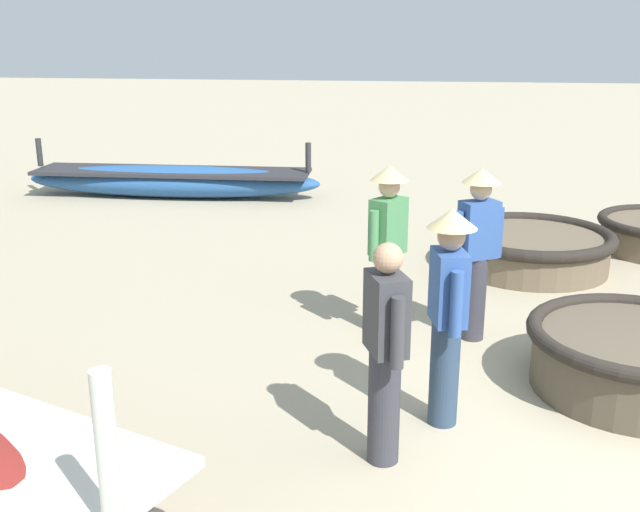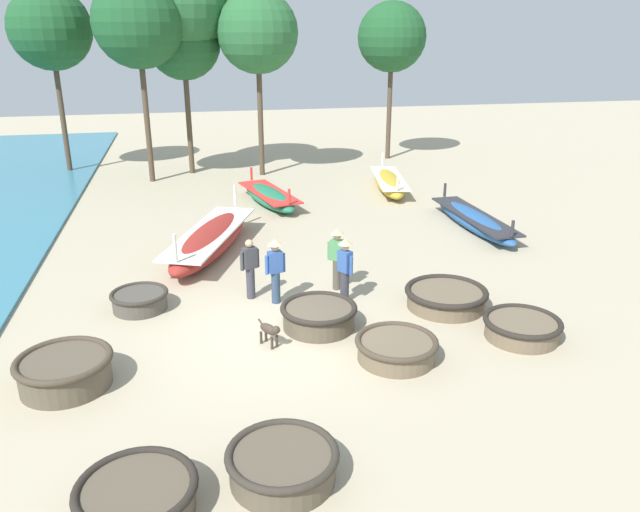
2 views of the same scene
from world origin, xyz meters
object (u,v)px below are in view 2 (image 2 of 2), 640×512
at_px(coracle_far_right, 65,370).
at_px(coracle_weathered, 396,348).
at_px(fisherman_by_coracle, 345,266).
at_px(fisherman_with_hat, 250,267).
at_px(tree_rightmost, 50,29).
at_px(long_boat_white_hull, 269,197).
at_px(dog, 270,330).
at_px(tree_tall_back, 258,33).
at_px(coracle_nearest, 140,300).
at_px(coracle_far_left, 319,315).
at_px(coracle_tilted, 282,464).
at_px(fisherman_hauling, 275,267).
at_px(tree_right_mid, 392,37).
at_px(coracle_front_right, 446,297).
at_px(long_boat_ochre_hull, 389,182).
at_px(coracle_front_left, 137,496).
at_px(tree_center, 180,6).
at_px(long_boat_green_hull, 210,240).
at_px(coracle_center, 522,327).
at_px(long_boat_blue_hull, 474,220).
at_px(tree_left_mid, 183,43).
at_px(tree_leftmost, 138,23).
at_px(fisherman_standing_left, 337,255).

relative_size(coracle_far_right, coracle_weathered, 1.06).
distance_m(fisherman_by_coracle, fisherman_with_hat, 2.39).
xyz_separation_m(fisherman_with_hat, tree_rightmost, (-6.91, 16.42, 5.58)).
height_order(long_boat_white_hull, dog, long_boat_white_hull).
distance_m(coracle_far_right, tree_tall_back, 19.32).
height_order(coracle_far_right, coracle_nearest, coracle_far_right).
bearing_deg(coracle_far_left, coracle_tilted, -107.92).
distance_m(fisherman_hauling, tree_right_mid, 19.50).
xyz_separation_m(coracle_front_right, coracle_nearest, (-7.37, 1.43, -0.02)).
bearing_deg(long_boat_ochre_hull, fisherman_by_coracle, -113.33).
relative_size(fisherman_with_hat, tree_tall_back, 0.19).
bearing_deg(coracle_nearest, coracle_front_left, -86.96).
height_order(coracle_tilted, coracle_front_left, coracle_tilted).
distance_m(tree_center, tree_rightmost, 5.93).
bearing_deg(long_boat_white_hull, coracle_weathered, -85.43).
distance_m(fisherman_hauling, dog, 2.34).
xyz_separation_m(coracle_front_left, tree_center, (1.14, 22.24, 7.07)).
height_order(coracle_front_right, dog, dog).
bearing_deg(tree_tall_back, dog, -96.32).
relative_size(fisherman_hauling, tree_center, 0.18).
xyz_separation_m(coracle_nearest, long_boat_white_hull, (4.36, 8.86, 0.06)).
height_order(coracle_tilted, long_boat_green_hull, long_boat_green_hull).
xyz_separation_m(fisherman_by_coracle, tree_right_mid, (6.62, 17.21, 5.05)).
relative_size(coracle_nearest, long_boat_green_hull, 0.24).
height_order(coracle_front_right, coracle_front_left, coracle_front_left).
relative_size(coracle_center, long_boat_white_hull, 0.38).
xyz_separation_m(coracle_front_left, coracle_center, (8.01, 3.74, -0.02)).
xyz_separation_m(long_boat_blue_hull, tree_left_mid, (-9.29, 10.97, 5.54)).
relative_size(long_boat_ochre_hull, dog, 8.21).
distance_m(coracle_far_right, tree_center, 19.97).
xyz_separation_m(coracle_tilted, long_boat_blue_hull, (8.32, 11.16, 0.01)).
height_order(coracle_nearest, long_boat_blue_hull, long_boat_blue_hull).
distance_m(coracle_front_right, tree_leftmost, 18.23).
relative_size(long_boat_ochre_hull, fisherman_standing_left, 2.95).
bearing_deg(long_boat_green_hull, long_boat_white_hull, 64.14).
distance_m(coracle_center, tree_center, 20.97).
distance_m(long_boat_ochre_hull, fisherman_hauling, 12.11).
height_order(coracle_far_right, tree_rightmost, tree_rightmost).
distance_m(long_boat_ochre_hull, fisherman_standing_left, 10.85).
height_order(long_boat_ochre_hull, tree_tall_back, tree_tall_back).
height_order(coracle_far_right, fisherman_with_hat, fisherman_with_hat).
bearing_deg(coracle_nearest, fisherman_by_coracle, -6.90).
xyz_separation_m(coracle_tilted, tree_leftmost, (-2.75, 20.62, 6.37)).
bearing_deg(long_boat_ochre_hull, tree_tall_back, 140.18).
height_order(fisherman_by_coracle, tree_leftmost, tree_leftmost).
bearing_deg(coracle_front_left, coracle_weathered, 34.35).
bearing_deg(tree_left_mid, tree_leftmost, -139.79).
xyz_separation_m(long_boat_white_hull, fisherman_standing_left, (0.65, -8.63, 0.64)).
xyz_separation_m(coracle_weathered, long_boat_white_hull, (-1.00, 12.50, 0.05)).
xyz_separation_m(coracle_far_right, long_boat_ochre_hull, (10.78, 13.35, -0.01)).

